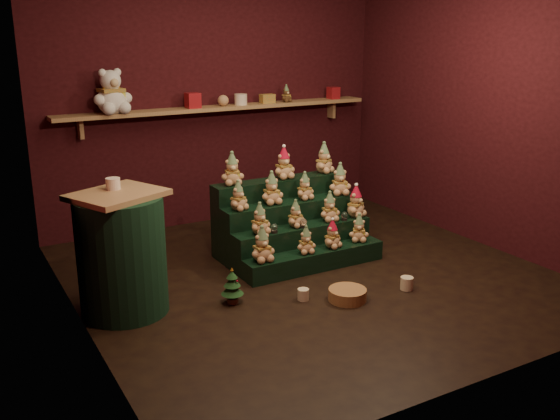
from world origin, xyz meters
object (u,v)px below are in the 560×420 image
white_bear (111,85)px  brown_bear (286,94)px  snow_globe_a (274,228)px  snow_globe_b (303,223)px  riser_tier_front (315,260)px  mini_christmas_tree (232,286)px  wicker_basket (347,295)px  snow_globe_c (344,216)px  mug_left (303,294)px  side_table (122,254)px  mug_right (407,283)px

white_bear → brown_bear: bearing=-7.8°
snow_globe_a → snow_globe_b: 0.31m
riser_tier_front → snow_globe_a: 0.49m
snow_globe_a → mini_christmas_tree: (-0.64, -0.46, -0.25)m
snow_globe_a → wicker_basket: (0.20, -0.87, -0.35)m
riser_tier_front → white_bear: size_ratio=2.54×
snow_globe_b → white_bear: bearing=129.4°
snow_globe_a → snow_globe_c: same height
wicker_basket → mug_left: bearing=149.2°
riser_tier_front → snow_globe_b: bearing=100.2°
mini_christmas_tree → wicker_basket: bearing=-26.1°
wicker_basket → white_bear: 3.11m
riser_tier_front → side_table: 1.82m
mug_left → wicker_basket: (0.31, -0.18, 0.00)m
snow_globe_c → mini_christmas_tree: 1.51m
snow_globe_b → mini_christmas_tree: size_ratio=0.28×
white_bear → snow_globe_a: bearing=-65.9°
riser_tier_front → white_bear: white_bear is taller
wicker_basket → snow_globe_c: bearing=56.7°
snow_globe_a → wicker_basket: 0.96m
mug_right → brown_bear: 2.86m
mini_christmas_tree → wicker_basket: 0.94m
mini_christmas_tree → mug_right: size_ratio=2.82×
snow_globe_b → mug_right: snow_globe_b is taller
side_table → wicker_basket: bearing=-47.0°
snow_globe_b → riser_tier_front: bearing=-79.8°
mug_right → brown_bear: size_ratio=0.58×
mug_left → wicker_basket: wicker_basket is taller
mini_christmas_tree → wicker_basket: size_ratio=0.99×
side_table → mini_christmas_tree: (0.79, -0.28, -0.33)m
riser_tier_front → wicker_basket: (-0.14, -0.71, -0.04)m
mini_christmas_tree → mug_left: 0.59m
riser_tier_front → side_table: side_table is taller
brown_bear → wicker_basket: bearing=-120.2°
snow_globe_c → brown_bear: 1.88m
snow_globe_b → mug_right: size_ratio=0.79×
side_table → wicker_basket: size_ratio=3.10×
mini_christmas_tree → riser_tier_front: bearing=17.0°
snow_globe_a → side_table: bearing=-173.0°
snow_globe_a → mini_christmas_tree: 0.83m
snow_globe_a → side_table: 1.45m
snow_globe_c → wicker_basket: bearing=-123.3°
riser_tier_front → snow_globe_c: size_ratio=16.51×
snow_globe_b → wicker_basket: 0.95m
side_table → mug_right: 2.37m
riser_tier_front → snow_globe_a: bearing=154.7°
mug_right → white_bear: 3.41m
mug_left → snow_globe_a: bearing=80.8°
riser_tier_front → mug_right: size_ratio=12.71×
snow_globe_a → brown_bear: 2.12m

